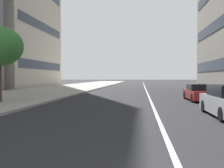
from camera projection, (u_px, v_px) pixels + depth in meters
sidewalk_right_plaza at (47, 91)px, 33.53m from camera, size 160.00×10.71×0.15m
lane_centre_stripe at (146, 90)px, 37.13m from camera, size 110.00×0.16×0.01m
car_following_behind at (199, 93)px, 20.65m from camera, size 4.63×1.87×1.30m
street_tree_by_lamp_post at (0, 46)px, 17.94m from camera, size 3.15×3.15×5.14m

